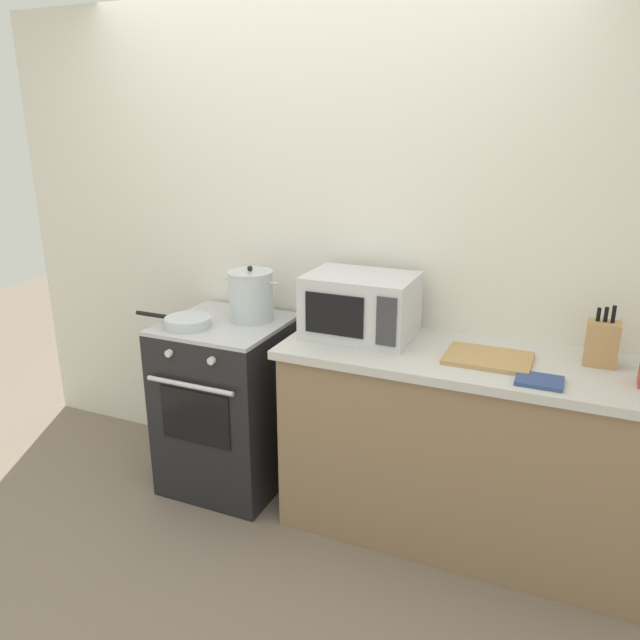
# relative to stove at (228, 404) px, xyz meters

# --- Properties ---
(ground_plane) EXTENTS (10.00, 10.00, 0.00)m
(ground_plane) POSITION_rel_stove_xyz_m (0.35, -0.60, -0.46)
(ground_plane) COLOR #7A6B5B
(back_wall) EXTENTS (4.40, 0.10, 2.50)m
(back_wall) POSITION_rel_stove_xyz_m (0.65, 0.37, 0.79)
(back_wall) COLOR silver
(back_wall) RESTS_ON ground_plane
(lower_cabinet_right) EXTENTS (1.64, 0.56, 0.88)m
(lower_cabinet_right) POSITION_rel_stove_xyz_m (1.25, 0.02, -0.02)
(lower_cabinet_right) COLOR #8C7051
(lower_cabinet_right) RESTS_ON ground_plane
(countertop_right) EXTENTS (1.70, 0.60, 0.04)m
(countertop_right) POSITION_rel_stove_xyz_m (1.25, 0.02, 0.44)
(countertop_right) COLOR beige
(countertop_right) RESTS_ON lower_cabinet_right
(stove) EXTENTS (0.60, 0.64, 0.92)m
(stove) POSITION_rel_stove_xyz_m (0.00, 0.00, 0.00)
(stove) COLOR black
(stove) RESTS_ON ground_plane
(stock_pot) EXTENTS (0.32, 0.23, 0.28)m
(stock_pot) POSITION_rel_stove_xyz_m (0.11, 0.09, 0.59)
(stock_pot) COLOR silver
(stock_pot) RESTS_ON stove
(frying_pan) EXTENTS (0.43, 0.23, 0.05)m
(frying_pan) POSITION_rel_stove_xyz_m (-0.13, -0.14, 0.48)
(frying_pan) COLOR silver
(frying_pan) RESTS_ON stove
(microwave) EXTENTS (0.50, 0.37, 0.30)m
(microwave) POSITION_rel_stove_xyz_m (0.71, 0.08, 0.61)
(microwave) COLOR silver
(microwave) RESTS_ON countertop_right
(cutting_board) EXTENTS (0.36, 0.26, 0.02)m
(cutting_board) POSITION_rel_stove_xyz_m (1.32, 0.00, 0.47)
(cutting_board) COLOR tan
(cutting_board) RESTS_ON countertop_right
(knife_block) EXTENTS (0.13, 0.10, 0.26)m
(knife_block) POSITION_rel_stove_xyz_m (1.76, 0.14, 0.56)
(knife_block) COLOR tan
(knife_block) RESTS_ON countertop_right
(oven_mitt) EXTENTS (0.18, 0.14, 0.02)m
(oven_mitt) POSITION_rel_stove_xyz_m (1.55, -0.16, 0.47)
(oven_mitt) COLOR #33477A
(oven_mitt) RESTS_ON countertop_right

